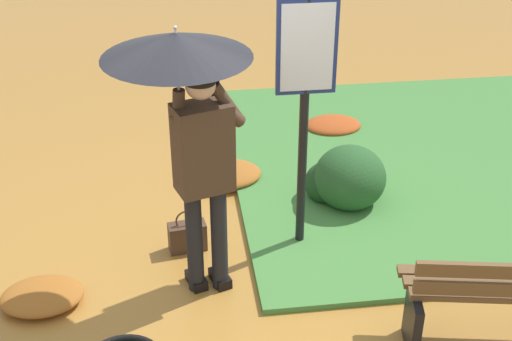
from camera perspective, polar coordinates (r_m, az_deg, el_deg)
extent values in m
plane|color=#B27A33|center=(5.33, -2.49, -10.04)|extent=(18.00, 18.00, 0.00)
cube|color=#47843D|center=(7.36, 17.09, 0.88)|extent=(4.80, 4.00, 0.05)
cylinder|color=black|center=(5.16, -2.99, -5.53)|extent=(0.12, 0.12, 0.86)
cylinder|color=black|center=(5.15, -4.99, -5.67)|extent=(0.12, 0.12, 0.86)
cube|color=black|center=(5.42, -2.92, -8.67)|extent=(0.17, 0.24, 0.08)
cube|color=black|center=(5.42, -4.84, -8.80)|extent=(0.17, 0.24, 0.08)
cube|color=#473323|center=(4.76, -4.30, 1.81)|extent=(0.43, 0.34, 0.64)
sphere|color=beige|center=(4.57, -4.51, 6.92)|extent=(0.20, 0.20, 0.20)
ellipsoid|color=black|center=(4.56, -4.52, 7.27)|extent=(0.20, 0.20, 0.15)
cylinder|color=#473323|center=(4.71, -1.79, 4.38)|extent=(0.18, 0.13, 0.18)
cylinder|color=#473323|center=(4.68, -2.31, 5.40)|extent=(0.24, 0.11, 0.33)
cube|color=black|center=(4.60, -3.39, 6.85)|extent=(0.07, 0.04, 0.14)
cylinder|color=#473323|center=(4.65, -6.40, 4.27)|extent=(0.11, 0.10, 0.09)
cylinder|color=#473323|center=(4.60, -6.27, 5.24)|extent=(0.10, 0.09, 0.23)
cylinder|color=#A5A5AD|center=(4.48, -6.39, 8.90)|extent=(0.02, 0.02, 0.41)
cone|color=black|center=(4.45, -6.46, 10.04)|extent=(0.96, 0.96, 0.16)
sphere|color=#A5A5AD|center=(4.41, -6.54, 11.39)|extent=(0.02, 0.02, 0.02)
cylinder|color=black|center=(5.28, 3.89, 4.33)|extent=(0.07, 0.07, 2.30)
cube|color=navy|center=(5.06, 4.13, 9.91)|extent=(0.44, 0.04, 0.70)
cube|color=silver|center=(5.04, 4.17, 9.84)|extent=(0.38, 0.01, 0.64)
cube|color=#4C3323|center=(5.74, -5.56, -5.34)|extent=(0.32, 0.18, 0.24)
torus|color=#4C3323|center=(5.65, -5.64, -4.01)|extent=(0.18, 0.04, 0.18)
cube|color=black|center=(4.88, 12.52, -11.87)|extent=(0.12, 0.36, 0.44)
cube|color=brown|center=(5.05, 19.31, -7.90)|extent=(1.39, 0.35, 0.04)
cube|color=brown|center=(4.96, 19.88, -8.72)|extent=(1.39, 0.35, 0.04)
ellipsoid|color=#285628|center=(6.25, 7.58, -0.57)|extent=(0.63, 0.63, 0.57)
ellipsoid|color=#1E421E|center=(6.33, 5.65, -1.01)|extent=(0.38, 0.38, 0.38)
ellipsoid|color=#A86023|center=(5.44, -16.89, -9.68)|extent=(0.60, 0.48, 0.13)
ellipsoid|color=#A86023|center=(6.67, -2.56, -0.29)|extent=(0.69, 0.56, 0.15)
ellipsoid|color=#B74C1E|center=(7.68, 6.25, 3.67)|extent=(0.60, 0.48, 0.13)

